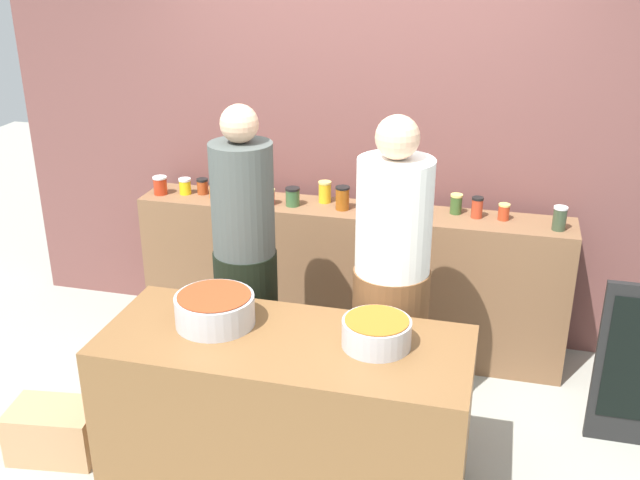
{
  "coord_description": "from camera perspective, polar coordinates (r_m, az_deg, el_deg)",
  "views": [
    {
      "loc": [
        0.89,
        -3.1,
        2.54
      ],
      "look_at": [
        0.0,
        0.35,
        1.05
      ],
      "focal_mm": 41.67,
      "sensor_mm": 36.0,
      "label": 1
    }
  ],
  "objects": [
    {
      "name": "storefront_wall",
      "position": [
        4.75,
        3.35,
        10.0
      ],
      "size": [
        4.8,
        0.12,
        3.0
      ],
      "primitive_type": "cube",
      "color": "brown",
      "rests_on": "ground"
    },
    {
      "name": "preserve_jar_6",
      "position": [
        4.63,
        -3.98,
        3.33
      ],
      "size": [
        0.08,
        0.08,
        0.1
      ],
      "color": "#B32518",
      "rests_on": "display_shelf"
    },
    {
      "name": "ground",
      "position": [
        4.1,
        -1.26,
        -15.54
      ],
      "size": [
        12.0,
        12.0,
        0.0
      ],
      "primitive_type": "plane",
      "color": "#999A8E"
    },
    {
      "name": "preserve_jar_5",
      "position": [
        4.73,
        -5.52,
        3.76
      ],
      "size": [
        0.09,
        0.09,
        0.11
      ],
      "color": "orange",
      "rests_on": "display_shelf"
    },
    {
      "name": "prep_table",
      "position": [
        3.63,
        -2.62,
        -13.25
      ],
      "size": [
        1.7,
        0.7,
        0.82
      ],
      "primitive_type": "cube",
      "color": "brown",
      "rests_on": "ground"
    },
    {
      "name": "preserve_jar_7",
      "position": [
        4.6,
        -2.12,
        3.35
      ],
      "size": [
        0.09,
        0.09,
        0.12
      ],
      "color": "#365E35",
      "rests_on": "display_shelf"
    },
    {
      "name": "preserve_jar_9",
      "position": [
        4.53,
        1.74,
        3.24
      ],
      "size": [
        0.09,
        0.09,
        0.15
      ],
      "color": "#974C13",
      "rests_on": "display_shelf"
    },
    {
      "name": "preserve_jar_3",
      "position": [
        4.79,
        -8.11,
        3.82
      ],
      "size": [
        0.07,
        0.07,
        0.1
      ],
      "color": "orange",
      "rests_on": "display_shelf"
    },
    {
      "name": "preserve_jar_1",
      "position": [
        4.89,
        -10.32,
        4.09
      ],
      "size": [
        0.08,
        0.08,
        0.1
      ],
      "color": "yellow",
      "rests_on": "display_shelf"
    },
    {
      "name": "cooking_pot_left",
      "position": [
        3.52,
        -8.08,
        -5.31
      ],
      "size": [
        0.37,
        0.37,
        0.15
      ],
      "color": "#B7B7BC",
      "rests_on": "prep_table"
    },
    {
      "name": "preserve_jar_13",
      "position": [
        4.5,
        11.97,
        2.47
      ],
      "size": [
        0.07,
        0.07,
        0.13
      ],
      "color": "#B33A21",
      "rests_on": "display_shelf"
    },
    {
      "name": "preserve_jar_0",
      "position": [
        4.91,
        -12.17,
        4.13
      ],
      "size": [
        0.09,
        0.09,
        0.12
      ],
      "color": "#B32F15",
      "rests_on": "display_shelf"
    },
    {
      "name": "cooking_pot_center",
      "position": [
        3.33,
        4.36,
        -7.12
      ],
      "size": [
        0.31,
        0.31,
        0.13
      ],
      "color": "#B7B7BC",
      "rests_on": "prep_table"
    },
    {
      "name": "preserve_jar_11",
      "position": [
        4.44,
        7.39,
        2.44
      ],
      "size": [
        0.08,
        0.08,
        0.12
      ],
      "color": "#3E1646",
      "rests_on": "display_shelf"
    },
    {
      "name": "preserve_jar_8",
      "position": [
        4.65,
        0.37,
        3.72
      ],
      "size": [
        0.08,
        0.08,
        0.14
      ],
      "color": "gold",
      "rests_on": "display_shelf"
    },
    {
      "name": "preserve_jar_4",
      "position": [
        4.72,
        -6.83,
        3.86
      ],
      "size": [
        0.08,
        0.08,
        0.14
      ],
      "color": "red",
      "rests_on": "display_shelf"
    },
    {
      "name": "cook_in_cap",
      "position": [
        3.85,
        5.46,
        -4.51
      ],
      "size": [
        0.39,
        0.39,
        1.75
      ],
      "color": "brown",
      "rests_on": "ground"
    },
    {
      "name": "preserve_jar_14",
      "position": [
        4.5,
        13.93,
        2.11
      ],
      "size": [
        0.07,
        0.07,
        0.1
      ],
      "color": "#BA3A1D",
      "rests_on": "display_shelf"
    },
    {
      "name": "preserve_jar_15",
      "position": [
        4.43,
        17.93,
        1.6
      ],
      "size": [
        0.08,
        0.08,
        0.14
      ],
      "color": "#37462F",
      "rests_on": "display_shelf"
    },
    {
      "name": "preserve_jar_2",
      "position": [
        4.87,
        -9.01,
        4.1
      ],
      "size": [
        0.07,
        0.07,
        0.1
      ],
      "color": "#9B3E1B",
      "rests_on": "display_shelf"
    },
    {
      "name": "bread_crate",
      "position": [
        4.21,
        -19.66,
        -13.64
      ],
      "size": [
        0.48,
        0.34,
        0.28
      ],
      "primitive_type": "cube",
      "rotation": [
        0.0,
        0.0,
        0.13
      ],
      "color": "tan",
      "rests_on": "ground"
    },
    {
      "name": "cook_with_tongs",
      "position": [
        4.01,
        -5.71,
        -3.11
      ],
      "size": [
        0.34,
        0.34,
        1.76
      ],
      "color": "black",
      "rests_on": "ground"
    },
    {
      "name": "preserve_jar_10",
      "position": [
        4.53,
        4.24,
        3.02
      ],
      "size": [
        0.09,
        0.09,
        0.12
      ],
      "color": "#BA2F12",
      "rests_on": "display_shelf"
    },
    {
      "name": "display_shelf",
      "position": [
        4.76,
        2.25,
        -2.97
      ],
      "size": [
        2.7,
        0.36,
        0.96
      ],
      "primitive_type": "cube",
      "color": "brown",
      "rests_on": "ground"
    },
    {
      "name": "preserve_jar_12",
      "position": [
        4.54,
        10.41,
        2.75
      ],
      "size": [
        0.07,
        0.07,
        0.12
      ],
      "color": "#375727",
      "rests_on": "display_shelf"
    }
  ]
}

